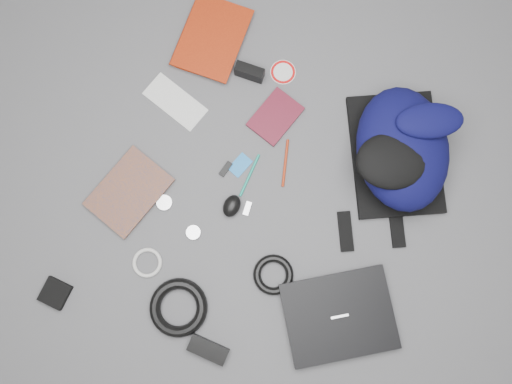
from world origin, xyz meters
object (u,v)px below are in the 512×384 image
(mouse, at_px, (232,206))
(pouch, at_px, (55,293))
(power_brick, at_px, (208,350))
(comic_book, at_px, (108,174))
(dvd_case, at_px, (275,117))
(compact_camera, at_px, (250,72))
(textbook_red, at_px, (184,28))
(laptop, at_px, (339,316))
(backpack, at_px, (402,149))

(mouse, distance_m, pouch, 0.62)
(power_brick, bearing_deg, mouse, 104.69)
(power_brick, bearing_deg, comic_book, 144.90)
(comic_book, xyz_separation_m, dvd_case, (0.46, 0.37, -0.00))
(compact_camera, bearing_deg, textbook_red, 163.78)
(textbook_red, xyz_separation_m, power_brick, (0.45, -0.97, 0.00))
(textbook_red, xyz_separation_m, pouch, (-0.07, -0.97, -0.00))
(dvd_case, bearing_deg, comic_book, -121.39)
(laptop, bearing_deg, mouse, 123.25)
(compact_camera, xyz_separation_m, power_brick, (0.18, -0.89, -0.01))
(backpack, height_order, comic_book, backpack)
(textbook_red, bearing_deg, dvd_case, -24.84)
(laptop, distance_m, pouch, 0.90)
(comic_book, distance_m, compact_camera, 0.58)
(dvd_case, xyz_separation_m, power_brick, (0.05, -0.78, 0.01))
(textbook_red, bearing_deg, power_brick, -64.66)
(power_brick, relative_size, pouch, 1.52)
(dvd_case, relative_size, mouse, 2.24)
(backpack, relative_size, mouse, 5.95)
(compact_camera, relative_size, pouch, 1.20)
(textbook_red, xyz_separation_m, mouse, (0.36, -0.52, 0.00))
(backpack, relative_size, pouch, 5.46)
(laptop, height_order, compact_camera, compact_camera)
(laptop, height_order, pouch, laptop)
(textbook_red, distance_m, pouch, 0.97)
(laptop, xyz_separation_m, pouch, (-0.87, -0.23, -0.01))
(textbook_red, xyz_separation_m, comic_book, (-0.06, -0.56, -0.01))
(comic_book, height_order, pouch, pouch)
(backpack, height_order, compact_camera, backpack)
(dvd_case, bearing_deg, textbook_red, 174.09)
(backpack, xyz_separation_m, comic_book, (-0.87, -0.38, -0.08))
(comic_book, xyz_separation_m, mouse, (0.42, 0.03, 0.01))
(dvd_case, bearing_deg, laptop, -34.38)
(backpack, height_order, mouse, backpack)
(backpack, bearing_deg, dvd_case, 157.30)
(compact_camera, bearing_deg, power_brick, -78.59)
(laptop, bearing_deg, backpack, 57.90)
(power_brick, xyz_separation_m, pouch, (-0.52, 0.00, -0.00))
(mouse, bearing_deg, comic_book, -170.63)
(power_brick, distance_m, pouch, 0.52)
(textbook_red, relative_size, comic_book, 1.11)
(laptop, xyz_separation_m, comic_book, (-0.86, 0.18, -0.01))
(textbook_red, height_order, dvd_case, textbook_red)
(textbook_red, bearing_deg, mouse, -54.56)
(laptop, height_order, power_brick, laptop)
(power_brick, bearing_deg, backpack, 69.16)
(laptop, relative_size, dvd_case, 1.99)
(laptop, distance_m, compact_camera, 0.85)
(mouse, bearing_deg, laptop, -21.81)
(mouse, height_order, pouch, mouse)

